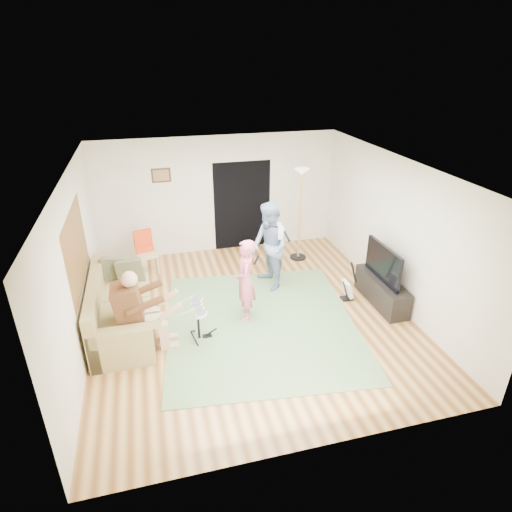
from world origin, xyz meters
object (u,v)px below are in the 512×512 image
at_px(dining_chair, 148,258).
at_px(television, 383,263).
at_px(drum_kit, 198,324).
at_px(guitar_spare, 348,289).
at_px(tv_cabinet, 382,291).
at_px(torchiere_lamp, 301,198).
at_px(singer, 245,280).
at_px(guitarist, 269,247).
at_px(sofa, 117,313).

relative_size(dining_chair, television, 0.83).
xyz_separation_m(drum_kit, guitar_spare, (2.94, 0.53, -0.06)).
distance_m(guitar_spare, tv_cabinet, 0.62).
bearing_deg(tv_cabinet, drum_kit, -175.83).
xyz_separation_m(torchiere_lamp, television, (0.81, -2.25, -0.59)).
xyz_separation_m(guitar_spare, television, (0.51, -0.27, 0.62)).
xyz_separation_m(singer, torchiere_lamp, (1.75, 2.08, 0.69)).
bearing_deg(guitarist, torchiere_lamp, 129.69).
distance_m(guitarist, television, 2.16).
distance_m(drum_kit, television, 3.50).
height_order(guitarist, dining_chair, guitarist).
height_order(sofa, television, television).
bearing_deg(drum_kit, television, 4.23).
xyz_separation_m(singer, tv_cabinet, (2.60, -0.17, -0.50)).
distance_m(sofa, guitar_spare, 4.25).
bearing_deg(tv_cabinet, singer, 176.17).
height_order(sofa, tv_cabinet, sofa).
relative_size(guitarist, dining_chair, 1.88).
xyz_separation_m(drum_kit, tv_cabinet, (3.50, 0.25, -0.04)).
bearing_deg(tv_cabinet, guitarist, 149.00).
relative_size(guitar_spare, torchiere_lamp, 0.38).
distance_m(singer, torchiere_lamp, 2.80).
bearing_deg(drum_kit, torchiere_lamp, 43.44).
bearing_deg(guitar_spare, torchiere_lamp, 98.57).
xyz_separation_m(tv_cabinet, television, (-0.05, 0.00, 0.60)).
bearing_deg(drum_kit, sofa, 153.51).
distance_m(guitarist, tv_cabinet, 2.29).
distance_m(drum_kit, dining_chair, 2.74).
xyz_separation_m(drum_kit, dining_chair, (-0.73, 2.64, 0.05)).
height_order(tv_cabinet, television, television).
height_order(guitar_spare, television, television).
relative_size(singer, dining_chair, 1.59).
bearing_deg(television, torchiere_lamp, 109.69).
bearing_deg(guitarist, singer, -44.16).
xyz_separation_m(singer, television, (2.55, -0.17, 0.10)).
distance_m(sofa, television, 4.80).
height_order(guitarist, television, guitarist).
xyz_separation_m(sofa, guitarist, (2.92, 0.74, 0.57)).
relative_size(singer, television, 1.33).
xyz_separation_m(dining_chair, tv_cabinet, (4.23, -2.39, -0.09)).
bearing_deg(drum_kit, dining_chair, 105.49).
bearing_deg(sofa, drum_kit, -26.49).
xyz_separation_m(singer, dining_chair, (-1.63, 2.21, -0.41)).
relative_size(torchiere_lamp, dining_chair, 2.23).
height_order(drum_kit, singer, singer).
height_order(sofa, drum_kit, sofa).
relative_size(drum_kit, torchiere_lamp, 0.31).
xyz_separation_m(sofa, guitar_spare, (4.25, -0.12, -0.09)).
height_order(singer, television, singer).
height_order(sofa, torchiere_lamp, torchiere_lamp).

